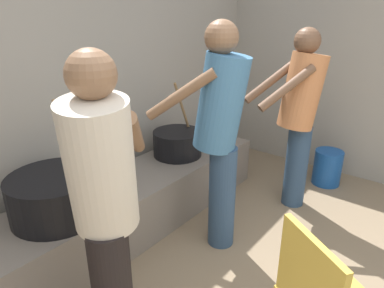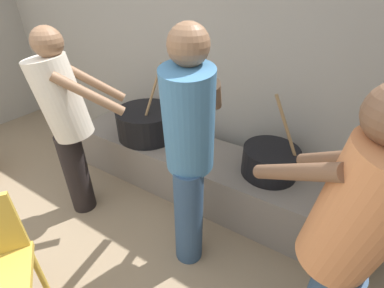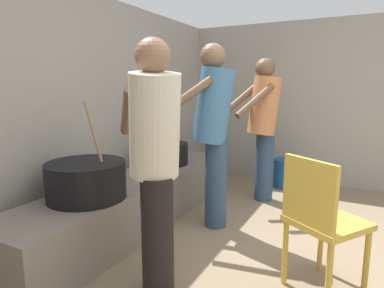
{
  "view_description": "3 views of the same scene",
  "coord_description": "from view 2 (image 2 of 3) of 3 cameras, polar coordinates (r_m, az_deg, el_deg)",
  "views": [
    {
      "loc": [
        -1.07,
        0.14,
        1.69
      ],
      "look_at": [
        0.84,
        1.67,
        0.74
      ],
      "focal_mm": 31.67,
      "sensor_mm": 36.0,
      "label": 1
    },
    {
      "loc": [
        1.56,
        0.2,
        1.84
      ],
      "look_at": [
        0.87,
        1.28,
        1.05
      ],
      "focal_mm": 25.73,
      "sensor_mm": 36.0,
      "label": 2
    },
    {
      "loc": [
        -1.88,
        0.2,
        1.3
      ],
      "look_at": [
        0.2,
        1.29,
        0.88
      ],
      "focal_mm": 30.74,
      "sensor_mm": 36.0,
      "label": 3
    }
  ],
  "objects": [
    {
      "name": "block_enclosure_rear",
      "position": [
        2.92,
        -1.27,
        16.18
      ],
      "size": [
        5.75,
        0.2,
        2.13
      ],
      "primitive_type": "cube",
      "color": "#9E998E",
      "rests_on": "ground_plane"
    },
    {
      "name": "hearth_ledge",
      "position": [
        2.66,
        1.79,
        -5.87
      ],
      "size": [
        2.76,
        0.6,
        0.45
      ],
      "primitive_type": "cube",
      "color": "slate",
      "rests_on": "ground_plane"
    },
    {
      "name": "cooking_pot_main",
      "position": [
        2.3,
        15.89,
        -3.42
      ],
      "size": [
        0.45,
        0.45,
        0.69
      ],
      "color": "black",
      "rests_on": "hearth_ledge"
    },
    {
      "name": "cooking_pot_secondary",
      "position": [
        2.77,
        -9.26,
        4.37
      ],
      "size": [
        0.59,
        0.59,
        0.73
      ],
      "color": "black",
      "rests_on": "hearth_ledge"
    },
    {
      "name": "cook_in_cream_shirt",
      "position": [
        2.33,
        -24.58,
        4.67
      ],
      "size": [
        0.69,
        0.68,
        1.57
      ],
      "color": "black",
      "rests_on": "ground_plane"
    },
    {
      "name": "cook_in_blue_shirt",
      "position": [
        1.66,
        -0.64,
        -0.63
      ],
      "size": [
        0.57,
        0.75,
        1.66
      ],
      "color": "navy",
      "rests_on": "ground_plane"
    },
    {
      "name": "cook_in_orange_shirt",
      "position": [
        1.35,
        29.23,
        -17.37
      ],
      "size": [
        0.72,
        0.65,
        1.59
      ],
      "color": "navy",
      "rests_on": "ground_plane"
    }
  ]
}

